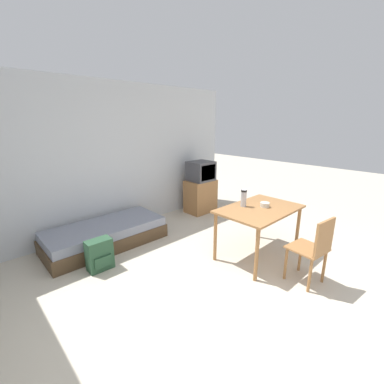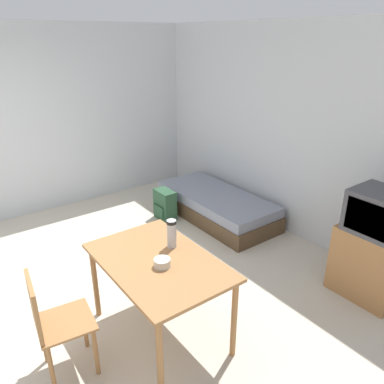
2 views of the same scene
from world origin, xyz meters
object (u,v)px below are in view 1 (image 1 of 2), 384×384
object	(u,v)px
dining_table	(259,214)
mate_bowl	(265,205)
daybed	(106,235)
backpack	(100,255)
thermos_flask	(244,197)
tv	(201,188)
wooden_chair	(314,247)

from	to	relation	value
dining_table	mate_bowl	world-z (taller)	mate_bowl
daybed	backpack	world-z (taller)	backpack
thermos_flask	mate_bowl	xyz separation A→B (m)	(0.21, -0.24, -0.11)
daybed	mate_bowl	bearing A→B (deg)	-50.06
daybed	tv	world-z (taller)	tv
mate_bowl	backpack	xyz separation A→B (m)	(-2.03, 1.31, -0.59)
thermos_flask	backpack	distance (m)	2.22
tv	wooden_chair	size ratio (longest dim) A/B	1.27
daybed	wooden_chair	xyz separation A→B (m)	(1.42, -2.81, 0.34)
mate_bowl	backpack	size ratio (longest dim) A/B	0.31
daybed	thermos_flask	bearing A→B (deg)	-50.35
wooden_chair	thermos_flask	world-z (taller)	thermos_flask
tv	thermos_flask	distance (m)	2.04
wooden_chair	thermos_flask	xyz separation A→B (m)	(0.01, 1.09, 0.40)
wooden_chair	thermos_flask	distance (m)	1.16
wooden_chair	backpack	distance (m)	2.83
tv	thermos_flask	world-z (taller)	tv
daybed	thermos_flask	distance (m)	2.35
thermos_flask	backpack	world-z (taller)	thermos_flask
wooden_chair	mate_bowl	distance (m)	0.93
wooden_chair	backpack	bearing A→B (deg)	129.97
mate_bowl	daybed	bearing A→B (deg)	129.94
tv	dining_table	world-z (taller)	tv
daybed	mate_bowl	size ratio (longest dim) A/B	14.09
wooden_chair	mate_bowl	xyz separation A→B (m)	(0.22, 0.85, 0.30)
backpack	tv	bearing A→B (deg)	15.01
wooden_chair	mate_bowl	size ratio (longest dim) A/B	6.65
mate_bowl	wooden_chair	bearing A→B (deg)	-104.48
mate_bowl	backpack	world-z (taller)	mate_bowl
wooden_chair	mate_bowl	bearing A→B (deg)	75.52
dining_table	mate_bowl	bearing A→B (deg)	-12.48
tv	wooden_chair	xyz separation A→B (m)	(-0.90, -2.88, -0.04)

